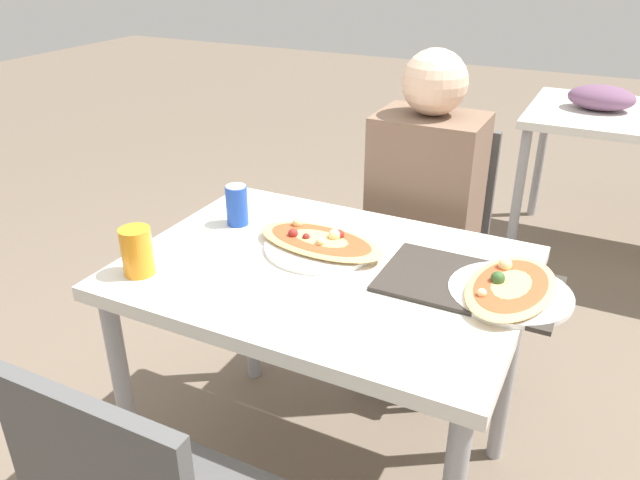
{
  "coord_description": "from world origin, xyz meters",
  "views": [
    {
      "loc": [
        0.64,
        -1.32,
        1.58
      ],
      "look_at": [
        -0.03,
        0.03,
        0.83
      ],
      "focal_mm": 35.0,
      "sensor_mm": 36.0,
      "label": 1
    }
  ],
  "objects_px": {
    "dining_table": "(325,295)",
    "pizza_main": "(320,243)",
    "chair_far_seated": "(430,243)",
    "soda_can": "(237,205)",
    "pizza_second": "(510,289)",
    "person_seated": "(424,203)",
    "drink_glass": "(137,251)"
  },
  "relations": [
    {
      "from": "chair_far_seated",
      "to": "soda_can",
      "type": "relative_size",
      "value": 7.62
    },
    {
      "from": "pizza_second",
      "to": "person_seated",
      "type": "bearing_deg",
      "value": 126.24
    },
    {
      "from": "chair_far_seated",
      "to": "pizza_second",
      "type": "height_order",
      "value": "chair_far_seated"
    },
    {
      "from": "soda_can",
      "to": "pizza_second",
      "type": "distance_m",
      "value": 0.83
    },
    {
      "from": "pizza_main",
      "to": "person_seated",
      "type": "bearing_deg",
      "value": 74.91
    },
    {
      "from": "drink_glass",
      "to": "pizza_second",
      "type": "distance_m",
      "value": 0.95
    },
    {
      "from": "pizza_main",
      "to": "drink_glass",
      "type": "bearing_deg",
      "value": -136.8
    },
    {
      "from": "drink_glass",
      "to": "pizza_second",
      "type": "xyz_separation_m",
      "value": [
        0.89,
        0.32,
        -0.05
      ]
    },
    {
      "from": "chair_far_seated",
      "to": "person_seated",
      "type": "relative_size",
      "value": 0.76
    },
    {
      "from": "dining_table",
      "to": "pizza_second",
      "type": "bearing_deg",
      "value": 8.25
    },
    {
      "from": "person_seated",
      "to": "drink_glass",
      "type": "bearing_deg",
      "value": 59.7
    },
    {
      "from": "soda_can",
      "to": "drink_glass",
      "type": "bearing_deg",
      "value": -99.23
    },
    {
      "from": "pizza_main",
      "to": "chair_far_seated",
      "type": "bearing_deg",
      "value": 77.64
    },
    {
      "from": "pizza_second",
      "to": "chair_far_seated",
      "type": "bearing_deg",
      "value": 120.94
    },
    {
      "from": "soda_can",
      "to": "pizza_second",
      "type": "bearing_deg",
      "value": -3.59
    },
    {
      "from": "dining_table",
      "to": "pizza_main",
      "type": "xyz_separation_m",
      "value": [
        -0.06,
        0.09,
        0.11
      ]
    },
    {
      "from": "dining_table",
      "to": "pizza_second",
      "type": "distance_m",
      "value": 0.49
    },
    {
      "from": "person_seated",
      "to": "drink_glass",
      "type": "relative_size",
      "value": 9.75
    },
    {
      "from": "chair_far_seated",
      "to": "pizza_second",
      "type": "distance_m",
      "value": 0.8
    },
    {
      "from": "chair_far_seated",
      "to": "soda_can",
      "type": "bearing_deg",
      "value": 53.83
    },
    {
      "from": "chair_far_seated",
      "to": "dining_table",
      "type": "bearing_deg",
      "value": 83.54
    },
    {
      "from": "dining_table",
      "to": "pizza_second",
      "type": "xyz_separation_m",
      "value": [
        0.47,
        0.07,
        0.11
      ]
    },
    {
      "from": "chair_far_seated",
      "to": "drink_glass",
      "type": "height_order",
      "value": "chair_far_seated"
    },
    {
      "from": "drink_glass",
      "to": "dining_table",
      "type": "bearing_deg",
      "value": 31.17
    },
    {
      "from": "dining_table",
      "to": "pizza_main",
      "type": "bearing_deg",
      "value": 123.94
    },
    {
      "from": "dining_table",
      "to": "chair_far_seated",
      "type": "xyz_separation_m",
      "value": [
        0.08,
        0.72,
        -0.15
      ]
    },
    {
      "from": "person_seated",
      "to": "pizza_second",
      "type": "xyz_separation_m",
      "value": [
        0.39,
        -0.53,
        0.05
      ]
    },
    {
      "from": "dining_table",
      "to": "person_seated",
      "type": "height_order",
      "value": "person_seated"
    },
    {
      "from": "soda_can",
      "to": "drink_glass",
      "type": "height_order",
      "value": "drink_glass"
    },
    {
      "from": "person_seated",
      "to": "pizza_main",
      "type": "distance_m",
      "value": 0.54
    },
    {
      "from": "pizza_main",
      "to": "soda_can",
      "type": "xyz_separation_m",
      "value": [
        -0.3,
        0.04,
        0.04
      ]
    },
    {
      "from": "pizza_main",
      "to": "pizza_second",
      "type": "xyz_separation_m",
      "value": [
        0.53,
        -0.02,
        -0.0
      ]
    }
  ]
}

